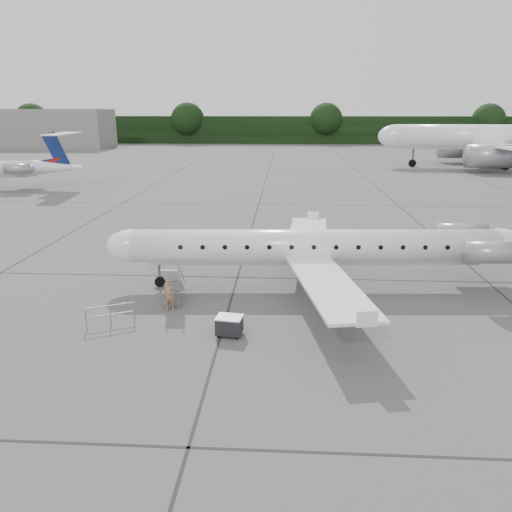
# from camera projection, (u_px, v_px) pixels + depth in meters

# --- Properties ---
(ground) EXTENTS (320.00, 320.00, 0.00)m
(ground) POSITION_uv_depth(u_px,v_px,m) (338.00, 310.00, 25.46)
(ground) COLOR #5C5C5A
(ground) RESTS_ON ground
(treeline) EXTENTS (260.00, 4.00, 8.00)m
(treeline) POSITION_uv_depth(u_px,v_px,m) (295.00, 130.00, 148.85)
(treeline) COLOR black
(treeline) RESTS_ON ground
(terminal_building) EXTENTS (40.00, 14.00, 10.00)m
(terminal_building) POSITION_uv_depth(u_px,v_px,m) (35.00, 128.00, 133.30)
(terminal_building) COLOR slate
(terminal_building) RESTS_ON ground
(main_regional_jet) EXTENTS (27.30, 20.35, 6.75)m
(main_regional_jet) POSITION_uv_depth(u_px,v_px,m) (315.00, 230.00, 27.87)
(main_regional_jet) COLOR white
(main_regional_jet) RESTS_ON ground
(airstair) EXTENTS (0.98, 2.49, 2.11)m
(airstair) POSITION_uv_depth(u_px,v_px,m) (174.00, 282.00, 26.42)
(airstair) COLOR white
(airstair) RESTS_ON ground
(passenger) EXTENTS (0.62, 0.42, 1.68)m
(passenger) POSITION_uv_depth(u_px,v_px,m) (170.00, 295.00, 25.17)
(passenger) COLOR #91664F
(passenger) RESTS_ON ground
(safety_railing) EXTENTS (2.00, 1.05, 1.00)m
(safety_railing) POSITION_uv_depth(u_px,v_px,m) (110.00, 316.00, 23.49)
(safety_railing) COLOR gray
(safety_railing) RESTS_ON ground
(baggage_cart) EXTENTS (1.23, 1.05, 0.96)m
(baggage_cart) POSITION_uv_depth(u_px,v_px,m) (229.00, 325.00, 22.47)
(baggage_cart) COLOR black
(baggage_cart) RESTS_ON ground
(bg_narrowbody) EXTENTS (41.71, 30.51, 14.72)m
(bg_narrowbody) POSITION_uv_depth(u_px,v_px,m) (492.00, 125.00, 86.03)
(bg_narrowbody) COLOR white
(bg_narrowbody) RESTS_ON ground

